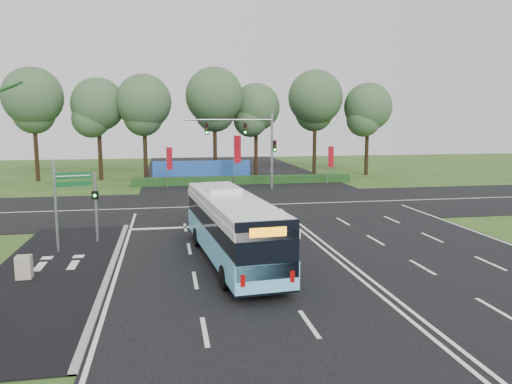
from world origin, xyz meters
The scene contains 16 objects.
ground centered at (0.00, 0.00, 0.00)m, with size 120.00×120.00×0.00m, color #264D19.
road_main centered at (0.00, 0.00, 0.02)m, with size 20.00×120.00×0.04m, color black.
road_cross centered at (0.00, 12.00, 0.03)m, with size 120.00×14.00×0.05m, color black.
bike_path centered at (-12.50, -3.00, 0.03)m, with size 5.00×18.00×0.06m, color black.
kerb_strip centered at (-10.10, -3.00, 0.06)m, with size 0.25×18.00×0.12m, color gray.
city_bus centered at (-4.79, -2.61, 1.63)m, with size 3.39×11.47×3.24m.
pedestrian_signal centered at (-11.30, 2.24, 2.04)m, with size 0.35×0.43×3.73m.
street_sign centered at (-12.56, 0.59, 2.83)m, with size 1.75×0.44×4.55m.
utility_cabinet centered at (-13.41, -3.58, 0.50)m, with size 0.60×0.50×1.00m, color #B0A48E.
banner_flag_left centered at (-7.37, 22.84, 2.60)m, with size 0.56×0.21×3.94m.
banner_flag_mid centered at (-0.84, 23.68, 3.23)m, with size 0.73×0.12×4.98m.
banner_flag_right centered at (8.43, 22.83, 2.55)m, with size 0.56×0.16×3.86m.
traffic_light_gantry centered at (0.21, 20.50, 4.66)m, with size 8.41×0.28×7.00m.
hedge centered at (0.00, 24.50, 0.40)m, with size 22.00×1.20×0.80m, color #1A3C16.
blue_hoarding centered at (-4.00, 27.00, 1.10)m, with size 10.00×0.30×2.20m, color #2050AE.
eucalyptus_row centered at (-3.18, 30.74, 8.39)m, with size 42.05×8.24×12.05m.
Camera 1 is at (-7.63, -24.47, 6.48)m, focal length 35.00 mm.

